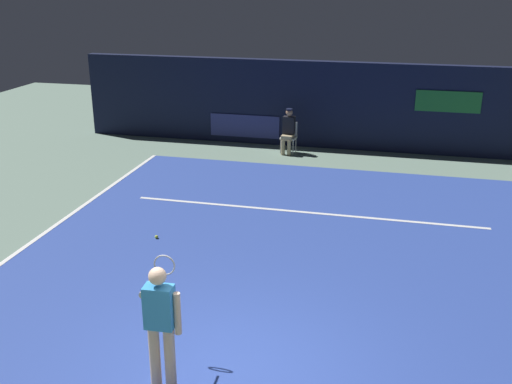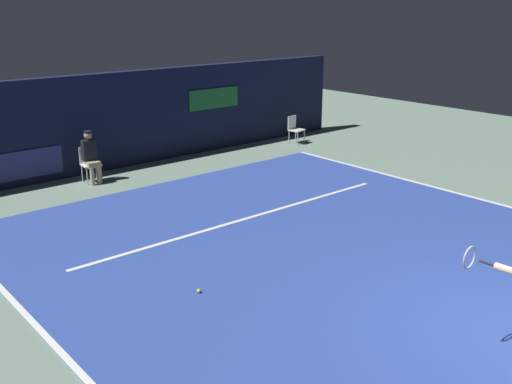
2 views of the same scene
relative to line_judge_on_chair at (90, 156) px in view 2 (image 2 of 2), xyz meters
The scene contains 9 objects.
ground_plane 6.59m from the line_judge_on_chair, 78.96° to the right, with size 31.21×31.21×0.00m, color slate.
court_surface 6.59m from the line_judge_on_chair, 78.96° to the right, with size 10.08×10.42×0.01m, color #2D479E.
line_sideline_left 8.99m from the line_judge_on_chair, 45.85° to the right, with size 0.10×10.42×0.01m, color white.
line_sideline_right 7.47m from the line_judge_on_chair, 120.13° to the right, with size 0.10×10.42×0.01m, color white.
line_service 4.83m from the line_judge_on_chair, 74.77° to the right, with size 7.86×0.10×0.01m, color white.
back_wall 1.68m from the line_judge_on_chair, 36.65° to the left, with size 15.92×0.33×2.60m.
line_judge_on_chair is the anchor object (origin of this frame).
courtside_chair_near 6.98m from the line_judge_on_chair, ahead, with size 0.51×0.49×0.88m.
tennis_ball 6.88m from the line_judge_on_chair, 101.82° to the right, with size 0.07×0.07×0.07m, color #CCE033.
Camera 2 is at (-7.36, -3.01, 4.37)m, focal length 41.36 mm.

